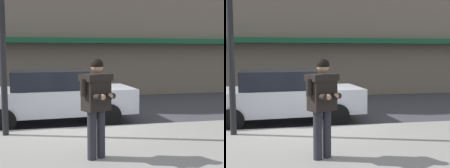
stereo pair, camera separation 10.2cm
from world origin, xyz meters
TOP-DOWN VIEW (x-y plane):
  - ground_plane at (0.00, 0.00)m, footprint 80.00×80.00m
  - sidewalk at (1.00, -2.85)m, footprint 32.00×5.30m
  - curb_paint_line at (1.00, 0.05)m, footprint 28.00×0.12m
  - parked_sedan_mid at (-0.59, 1.01)m, footprint 4.62×2.18m
  - man_texting_on_phone at (0.10, -2.68)m, footprint 0.63×0.65m
  - street_lamp_post at (-1.73, -0.65)m, footprint 0.36×0.36m

SIDE VIEW (x-z plane):
  - ground_plane at x=0.00m, z-range 0.00..0.00m
  - curb_paint_line at x=1.00m, z-range 0.00..0.01m
  - sidewalk at x=1.00m, z-range 0.00..0.14m
  - parked_sedan_mid at x=-0.59m, z-range 0.02..1.56m
  - man_texting_on_phone at x=0.10m, z-range 0.35..2.15m
  - street_lamp_post at x=-1.73m, z-range 0.70..5.58m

